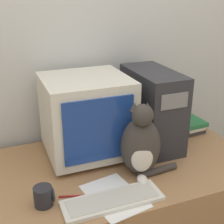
{
  "coord_description": "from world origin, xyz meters",
  "views": [
    {
      "loc": [
        -0.51,
        -0.91,
        1.62
      ],
      "look_at": [
        0.01,
        0.42,
        1.03
      ],
      "focal_mm": 50.0,
      "sensor_mm": 36.0,
      "label": 1
    }
  ],
  "objects_px": {
    "book_stack": "(188,125)",
    "pen": "(74,196)",
    "cat": "(141,145)",
    "mug": "(44,196)",
    "crt_monitor": "(86,116)",
    "computer_tower": "(152,109)",
    "keyboard": "(113,200)"
  },
  "relations": [
    {
      "from": "cat",
      "to": "book_stack",
      "type": "height_order",
      "value": "cat"
    },
    {
      "from": "keyboard",
      "to": "book_stack",
      "type": "distance_m",
      "value": 0.87
    },
    {
      "from": "cat",
      "to": "mug",
      "type": "bearing_deg",
      "value": -153.71
    },
    {
      "from": "keyboard",
      "to": "crt_monitor",
      "type": "bearing_deg",
      "value": 86.49
    },
    {
      "from": "cat",
      "to": "book_stack",
      "type": "xyz_separation_m",
      "value": [
        0.51,
        0.34,
        -0.12
      ]
    },
    {
      "from": "cat",
      "to": "mug",
      "type": "height_order",
      "value": "cat"
    },
    {
      "from": "pen",
      "to": "mug",
      "type": "bearing_deg",
      "value": -177.2
    },
    {
      "from": "crt_monitor",
      "to": "mug",
      "type": "height_order",
      "value": "crt_monitor"
    },
    {
      "from": "crt_monitor",
      "to": "cat",
      "type": "height_order",
      "value": "crt_monitor"
    },
    {
      "from": "computer_tower",
      "to": "mug",
      "type": "height_order",
      "value": "computer_tower"
    },
    {
      "from": "keyboard",
      "to": "book_stack",
      "type": "xyz_separation_m",
      "value": [
        0.72,
        0.49,
        0.03
      ]
    },
    {
      "from": "crt_monitor",
      "to": "book_stack",
      "type": "distance_m",
      "value": 0.72
    },
    {
      "from": "crt_monitor",
      "to": "cat",
      "type": "distance_m",
      "value": 0.35
    },
    {
      "from": "computer_tower",
      "to": "mug",
      "type": "distance_m",
      "value": 0.78
    },
    {
      "from": "crt_monitor",
      "to": "keyboard",
      "type": "height_order",
      "value": "crt_monitor"
    },
    {
      "from": "cat",
      "to": "pen",
      "type": "distance_m",
      "value": 0.39
    },
    {
      "from": "keyboard",
      "to": "book_stack",
      "type": "bearing_deg",
      "value": 34.54
    },
    {
      "from": "cat",
      "to": "mug",
      "type": "relative_size",
      "value": 4.33
    },
    {
      "from": "mug",
      "to": "pen",
      "type": "bearing_deg",
      "value": 2.8
    },
    {
      "from": "computer_tower",
      "to": "pen",
      "type": "xyz_separation_m",
      "value": [
        -0.55,
        -0.33,
        -0.22
      ]
    },
    {
      "from": "crt_monitor",
      "to": "keyboard",
      "type": "distance_m",
      "value": 0.5
    },
    {
      "from": "keyboard",
      "to": "cat",
      "type": "height_order",
      "value": "cat"
    },
    {
      "from": "crt_monitor",
      "to": "computer_tower",
      "type": "distance_m",
      "value": 0.38
    },
    {
      "from": "cat",
      "to": "pen",
      "type": "xyz_separation_m",
      "value": [
        -0.36,
        -0.06,
        -0.16
      ]
    },
    {
      "from": "book_stack",
      "to": "pen",
      "type": "xyz_separation_m",
      "value": [
        -0.87,
        -0.4,
        -0.03
      ]
    },
    {
      "from": "computer_tower",
      "to": "keyboard",
      "type": "xyz_separation_m",
      "value": [
        -0.41,
        -0.42,
        -0.21
      ]
    },
    {
      "from": "keyboard",
      "to": "mug",
      "type": "xyz_separation_m",
      "value": [
        -0.28,
        0.09,
        0.03
      ]
    },
    {
      "from": "crt_monitor",
      "to": "keyboard",
      "type": "relative_size",
      "value": 0.99
    },
    {
      "from": "mug",
      "to": "keyboard",
      "type": "bearing_deg",
      "value": -18.29
    },
    {
      "from": "crt_monitor",
      "to": "mug",
      "type": "distance_m",
      "value": 0.5
    },
    {
      "from": "book_stack",
      "to": "mug",
      "type": "relative_size",
      "value": 2.35
    },
    {
      "from": "crt_monitor",
      "to": "computer_tower",
      "type": "height_order",
      "value": "computer_tower"
    }
  ]
}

